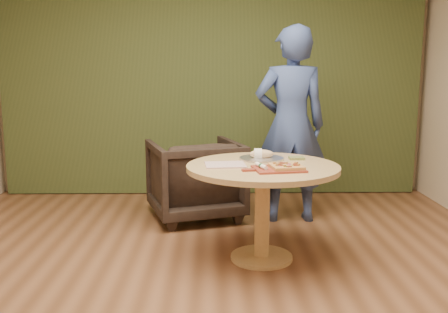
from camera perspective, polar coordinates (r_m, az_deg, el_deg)
name	(u,v)px	position (r m, az deg, el deg)	size (l,w,h in m)	color
room_shell	(207,81)	(2.92, -1.91, 8.62)	(5.04, 6.04, 2.84)	brown
curtain	(211,74)	(5.82, -1.47, 9.39)	(4.80, 0.14, 2.78)	#323E1C
pedestal_table	(263,183)	(3.81, 4.43, -3.04)	(1.16, 1.16, 0.75)	tan
pizza_paddle	(277,169)	(3.60, 6.10, -1.43)	(0.47, 0.33, 0.01)	#943725
flatbread_pizza	(286,166)	(3.61, 7.14, -1.12)	(0.25, 0.25, 0.04)	tan
cutlery_roll	(261,166)	(3.59, 4.28, -1.07)	(0.08, 0.20, 0.03)	white
newspaper	(225,165)	(3.75, 0.14, -0.95)	(0.30, 0.25, 0.01)	white
serving_tray	(262,158)	(4.01, 4.31, -0.22)	(0.36, 0.36, 0.02)	silver
bread_roll	(260,154)	(4.00, 4.19, 0.28)	(0.19, 0.09, 0.09)	#DFBD88
green_packet	(297,158)	(4.04, 8.29, -0.18)	(0.12, 0.10, 0.02)	#55612B
armchair	(195,175)	(4.92, -3.32, -2.13)	(0.84, 0.78, 0.86)	black
person_standing	(290,125)	(4.80, 7.61, 3.55)	(0.68, 0.45, 1.87)	#33467B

